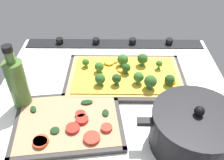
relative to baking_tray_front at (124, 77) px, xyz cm
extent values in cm
cube|color=white|center=(3.73, 9.83, -1.87)|extent=(74.99, 71.99, 3.00)
cube|color=black|center=(3.73, -22.66, 0.03)|extent=(71.99, 7.00, 0.80)
cylinder|color=black|center=(-18.77, -22.66, 1.33)|extent=(2.80, 2.80, 1.80)
cylinder|color=black|center=(-3.77, -22.66, 1.33)|extent=(2.80, 2.80, 1.80)
cylinder|color=black|center=(11.23, -22.66, 1.33)|extent=(2.80, 2.80, 1.80)
cylinder|color=black|center=(26.22, -22.66, 1.33)|extent=(2.80, 2.80, 1.80)
cube|color=#33302D|center=(0.00, 0.00, -0.12)|extent=(40.01, 25.03, 0.50)
cube|color=#33302D|center=(0.05, -11.84, 0.28)|extent=(39.92, 1.36, 1.30)
cube|color=#33302D|center=(-0.05, 11.84, 0.28)|extent=(39.92, 1.36, 1.30)
cube|color=#33302D|center=(-19.36, -0.08, 0.28)|extent=(1.30, 24.87, 1.30)
cube|color=#33302D|center=(19.36, 0.08, 0.28)|extent=(1.30, 24.87, 1.30)
cube|color=tan|center=(0.00, 0.00, 0.63)|extent=(37.60, 22.62, 1.00)
cube|color=gold|center=(0.00, 0.00, 1.33)|extent=(34.59, 20.36, 0.40)
cone|color=#5B9F46|center=(8.76, -1.02, 2.03)|extent=(1.73, 1.73, 1.00)
sphere|color=#386B28|center=(8.76, -1.02, 3.71)|extent=(3.14, 3.14, 3.14)
cone|color=#5B9F46|center=(0.75, -4.67, 2.14)|extent=(2.13, 2.13, 1.21)
sphere|color=#386B28|center=(0.75, -4.67, 4.20)|extent=(3.87, 3.87, 3.87)
cone|color=#5B9F46|center=(-4.00, 4.91, 2.19)|extent=(1.83, 1.83, 1.30)
sphere|color=#386B28|center=(-4.00, 4.91, 4.08)|extent=(3.32, 3.32, 3.32)
cone|color=#4D8B3F|center=(-6.12, -5.17, 2.22)|extent=(2.02, 2.02, 1.36)
sphere|color=#2D5B23|center=(-6.12, -5.17, 4.27)|extent=(3.67, 3.67, 3.67)
cone|color=#427635|center=(-13.78, 5.58, 1.97)|extent=(1.78, 1.78, 0.86)
sphere|color=#264C1C|center=(-13.78, 5.58, 3.61)|extent=(3.24, 3.24, 3.24)
cone|color=#5B9F46|center=(13.60, -3.98, 2.04)|extent=(1.36, 1.36, 1.02)
sphere|color=#386B28|center=(13.60, -3.98, 3.48)|extent=(2.47, 2.47, 2.47)
cone|color=#427635|center=(2.93, 5.67, 2.21)|extent=(1.64, 1.64, 1.35)
sphere|color=#264C1C|center=(2.93, 5.67, 4.00)|extent=(2.99, 2.99, 2.99)
cone|color=#4D8B3F|center=(-7.48, 7.34, 2.14)|extent=(2.18, 2.18, 1.21)
sphere|color=#2D5B23|center=(-7.48, 7.34, 4.24)|extent=(3.96, 3.96, 3.96)
cone|color=#4D8B3F|center=(8.14, 5.79, 2.09)|extent=(1.83, 1.83, 1.12)
sphere|color=#2D5B23|center=(8.14, 5.79, 3.90)|extent=(3.32, 3.32, 3.32)
cone|color=#427635|center=(-0.31, -0.30, 2.15)|extent=(1.60, 1.60, 1.24)
sphere|color=#264C1C|center=(-0.31, -0.30, 3.86)|extent=(2.92, 2.92, 2.92)
cone|color=#5B9F46|center=(-11.64, -2.98, 2.22)|extent=(1.25, 1.25, 1.36)
sphere|color=#386B28|center=(-11.64, -2.98, 3.75)|extent=(2.27, 2.27, 2.27)
ellipsoid|color=gold|center=(3.31, -7.05, 1.91)|extent=(3.00, 2.93, 0.87)
ellipsoid|color=gold|center=(1.36, -1.46, 1.96)|extent=(3.55, 3.58, 0.99)
ellipsoid|color=gold|center=(-14.52, 4.08, 2.16)|extent=(5.38, 5.50, 1.45)
ellipsoid|color=gold|center=(5.64, -5.88, 2.08)|extent=(4.63, 4.41, 1.28)
cube|color=#33302D|center=(16.31, 20.54, -0.12)|extent=(32.11, 26.36, 0.50)
cube|color=#33302D|center=(17.67, 9.82, 0.28)|extent=(29.38, 4.90, 1.30)
cube|color=#33302D|center=(14.94, 31.27, 0.28)|extent=(29.38, 4.90, 1.30)
cube|color=#33302D|center=(2.28, 18.76, 0.28)|extent=(4.07, 22.79, 1.30)
cube|color=#33302D|center=(30.33, 22.32, 0.28)|extent=(4.07, 22.79, 1.30)
cube|color=tan|center=(16.31, 20.54, 0.58)|extent=(29.43, 23.67, 0.90)
cylinder|color=#B22319|center=(14.53, 23.95, 1.53)|extent=(3.68, 3.68, 1.00)
cylinder|color=red|center=(5.62, 23.71, 1.53)|extent=(2.98, 2.98, 1.00)
cylinder|color=#D14723|center=(21.95, 28.13, 1.53)|extent=(3.87, 3.87, 1.00)
cylinder|color=#D14723|center=(21.96, 28.61, 1.53)|extent=(3.55, 3.55, 1.00)
cylinder|color=#B22319|center=(12.40, 20.79, 1.53)|extent=(3.51, 3.51, 1.00)
cylinder|color=red|center=(9.28, 27.03, 1.53)|extent=(4.27, 4.27, 1.00)
cylinder|color=#B22319|center=(13.04, 18.91, 1.53)|extent=(2.83, 2.83, 1.00)
cylinder|color=#B22319|center=(22.53, 28.11, 1.53)|extent=(2.69, 2.69, 1.00)
ellipsoid|color=#193819|center=(6.09, 18.07, 1.43)|extent=(1.98, 2.83, 0.60)
ellipsoid|color=#193819|center=(26.82, 16.86, 1.43)|extent=(2.65, 3.15, 0.60)
ellipsoid|color=#193819|center=(11.76, 13.79, 1.43)|extent=(3.72, 2.40, 0.60)
ellipsoid|color=#193819|center=(19.17, 24.54, 1.43)|extent=(2.64, 2.63, 0.60)
cylinder|color=black|center=(-15.80, 26.88, 4.51)|extent=(20.86, 20.86, 9.74)
cylinder|color=black|center=(-15.80, 26.88, 9.78)|extent=(21.28, 21.28, 0.80)
sphere|color=black|center=(-15.80, 26.88, 11.38)|extent=(2.40, 2.40, 2.40)
cube|color=black|center=(-3.57, 26.88, 7.62)|extent=(3.60, 2.00, 1.20)
cylinder|color=#476B2D|center=(30.85, 13.24, 7.32)|extent=(5.42, 5.42, 15.37)
cylinder|color=#476B2D|center=(30.85, 13.24, 16.75)|extent=(2.44, 2.44, 3.50)
cylinder|color=black|center=(30.85, 13.24, 19.30)|extent=(2.71, 2.71, 1.60)
camera|label=1|loc=(3.36, 66.91, 52.30)|focal=39.89mm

